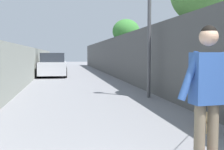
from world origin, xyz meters
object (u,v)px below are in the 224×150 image
object	(u,v)px
tree_right_mid	(126,32)
person_skateboarder	(207,86)
dog	(205,117)
lamp_post	(149,15)
car_near	(53,65)

from	to	relation	value
tree_right_mid	person_skateboarder	world-z (taller)	tree_right_mid
dog	lamp_post	bearing A→B (deg)	-2.87
lamp_post	dog	size ratio (longest dim) A/B	1.85
lamp_post	dog	distance (m)	4.85
lamp_post	dog	bearing A→B (deg)	177.13
person_skateboarder	car_near	world-z (taller)	person_skateboarder
lamp_post	dog	xyz separation A→B (m)	(-4.17, 0.21, -2.46)
dog	tree_right_mid	bearing A→B (deg)	-7.34
lamp_post	car_near	world-z (taller)	lamp_post
person_skateboarder	dog	xyz separation A→B (m)	(1.81, -0.96, -0.80)
tree_right_mid	lamp_post	bearing A→B (deg)	171.02
tree_right_mid	lamp_post	xyz separation A→B (m)	(-11.18, 1.77, -0.34)
tree_right_mid	dog	xyz separation A→B (m)	(-15.35, 1.98, -2.80)
tree_right_mid	lamp_post	size ratio (longest dim) A/B	1.02
tree_right_mid	car_near	size ratio (longest dim) A/B	1.01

